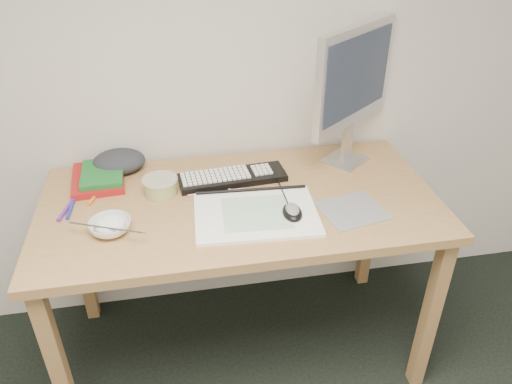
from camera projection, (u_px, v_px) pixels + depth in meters
desk at (240, 219)px, 1.81m from camera, size 1.40×0.70×0.75m
mousepad at (352, 210)px, 1.70m from camera, size 0.24×0.23×0.00m
sketchpad at (256, 214)px, 1.68m from camera, size 0.43×0.32×0.01m
keyboard at (232, 177)px, 1.87m from camera, size 0.41×0.16×0.02m
monitor at (354, 80)px, 1.83m from camera, size 0.38×0.31×0.54m
mouse at (292, 210)px, 1.66m from camera, size 0.07×0.11×0.04m
rice_bowl at (110, 227)px, 1.59m from camera, size 0.15×0.15×0.04m
chopsticks at (106, 228)px, 1.54m from camera, size 0.24×0.12×0.02m
fruit_tub at (161, 186)px, 1.78m from camera, size 0.14×0.14×0.06m
book_red at (98, 178)px, 1.86m from camera, size 0.20×0.26×0.02m
book_green at (102, 173)px, 1.85m from camera, size 0.16×0.21×0.02m
cloth_lump at (119, 162)px, 1.93m from camera, size 0.19×0.17×0.07m
pencil_pink at (216, 192)px, 1.80m from camera, size 0.20×0.02×0.01m
pencil_tan at (227, 188)px, 1.82m from camera, size 0.12×0.11×0.01m
pencil_black at (259, 182)px, 1.86m from camera, size 0.16×0.02×0.01m
marker_blue at (71, 208)px, 1.71m from camera, size 0.02×0.13×0.01m
marker_orange at (96, 195)px, 1.78m from camera, size 0.05×0.13×0.01m
marker_purple at (66, 209)px, 1.70m from camera, size 0.05×0.14×0.01m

